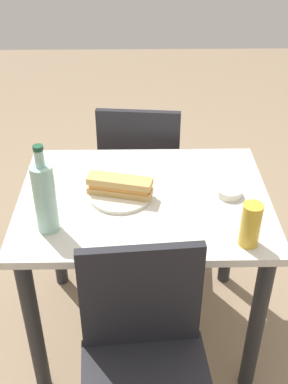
{
  "coord_description": "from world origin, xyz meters",
  "views": [
    {
      "loc": [
        -0.03,
        -1.51,
        1.79
      ],
      "look_at": [
        0.0,
        0.0,
        0.76
      ],
      "focal_mm": 45.39,
      "sensor_mm": 36.0,
      "label": 1
    }
  ],
  "objects_px": {
    "dining_table": "(144,225)",
    "plate_near": "(120,195)",
    "water_bottle": "(45,197)",
    "olive_bowl": "(229,192)",
    "baguette_sandwich_near": "(120,186)",
    "knife_near": "(121,185)",
    "chair_far": "(140,170)",
    "chair_near": "(144,360)",
    "beer_glass": "(251,225)"
  },
  "relations": [
    {
      "from": "dining_table",
      "to": "plate_near",
      "type": "bearing_deg",
      "value": -178.65
    },
    {
      "from": "water_bottle",
      "to": "olive_bowl",
      "type": "xyz_separation_m",
      "value": [
        0.66,
        0.19,
        -0.12
      ]
    },
    {
      "from": "plate_near",
      "to": "dining_table",
      "type": "bearing_deg",
      "value": 1.35
    },
    {
      "from": "baguette_sandwich_near",
      "to": "knife_near",
      "type": "distance_m",
      "value": 0.06
    },
    {
      "from": "olive_bowl",
      "to": "chair_far",
      "type": "bearing_deg",
      "value": 120.88
    },
    {
      "from": "baguette_sandwich_near",
      "to": "olive_bowl",
      "type": "height_order",
      "value": "baguette_sandwich_near"
    },
    {
      "from": "dining_table",
      "to": "chair_near",
      "type": "distance_m",
      "value": 0.57
    },
    {
      "from": "chair_far",
      "to": "chair_near",
      "type": "xyz_separation_m",
      "value": [
        -0.0,
        -1.12,
        0.0
      ]
    },
    {
      "from": "chair_near",
      "to": "olive_bowl",
      "type": "relative_size",
      "value": 9.26
    },
    {
      "from": "chair_near",
      "to": "chair_far",
      "type": "bearing_deg",
      "value": 89.97
    },
    {
      "from": "water_bottle",
      "to": "beer_glass",
      "type": "distance_m",
      "value": 0.68
    },
    {
      "from": "chair_near",
      "to": "olive_bowl",
      "type": "distance_m",
      "value": 0.7
    },
    {
      "from": "baguette_sandwich_near",
      "to": "knife_near",
      "type": "xyz_separation_m",
      "value": [
        0.0,
        0.05,
        -0.03
      ]
    },
    {
      "from": "olive_bowl",
      "to": "plate_near",
      "type": "bearing_deg",
      "value": -179.36
    },
    {
      "from": "beer_glass",
      "to": "plate_near",
      "type": "bearing_deg",
      "value": 147.31
    },
    {
      "from": "chair_far",
      "to": "water_bottle",
      "type": "height_order",
      "value": "water_bottle"
    },
    {
      "from": "chair_far",
      "to": "plate_near",
      "type": "relative_size",
      "value": 3.7
    },
    {
      "from": "knife_near",
      "to": "olive_bowl",
      "type": "xyz_separation_m",
      "value": [
        0.41,
        -0.05,
        -0.0
      ]
    },
    {
      "from": "beer_glass",
      "to": "olive_bowl",
      "type": "relative_size",
      "value": 1.66
    },
    {
      "from": "baguette_sandwich_near",
      "to": "olive_bowl",
      "type": "xyz_separation_m",
      "value": [
        0.41,
        0.0,
        -0.03
      ]
    },
    {
      "from": "dining_table",
      "to": "chair_far",
      "type": "height_order",
      "value": "chair_far"
    },
    {
      "from": "beer_glass",
      "to": "olive_bowl",
      "type": "distance_m",
      "value": 0.29
    },
    {
      "from": "dining_table",
      "to": "chair_near",
      "type": "relative_size",
      "value": 1.08
    },
    {
      "from": "plate_near",
      "to": "water_bottle",
      "type": "relative_size",
      "value": 0.72
    },
    {
      "from": "baguette_sandwich_near",
      "to": "chair_far",
      "type": "bearing_deg",
      "value": 81.71
    },
    {
      "from": "plate_near",
      "to": "knife_near",
      "type": "bearing_deg",
      "value": 88.35
    },
    {
      "from": "baguette_sandwich_near",
      "to": "olive_bowl",
      "type": "distance_m",
      "value": 0.42
    },
    {
      "from": "chair_far",
      "to": "chair_near",
      "type": "bearing_deg",
      "value": -90.03
    },
    {
      "from": "water_bottle",
      "to": "chair_near",
      "type": "bearing_deg",
      "value": -48.83
    },
    {
      "from": "baguette_sandwich_near",
      "to": "beer_glass",
      "type": "height_order",
      "value": "beer_glass"
    },
    {
      "from": "water_bottle",
      "to": "knife_near",
      "type": "bearing_deg",
      "value": 44.51
    },
    {
      "from": "chair_far",
      "to": "baguette_sandwich_near",
      "type": "height_order",
      "value": "chair_far"
    },
    {
      "from": "plate_near",
      "to": "knife_near",
      "type": "distance_m",
      "value": 0.05
    },
    {
      "from": "plate_near",
      "to": "water_bottle",
      "type": "xyz_separation_m",
      "value": [
        -0.24,
        -0.19,
        0.13
      ]
    },
    {
      "from": "chair_near",
      "to": "water_bottle",
      "type": "xyz_separation_m",
      "value": [
        -0.32,
        0.37,
        0.36
      ]
    },
    {
      "from": "dining_table",
      "to": "chair_far",
      "type": "bearing_deg",
      "value": 90.86
    },
    {
      "from": "dining_table",
      "to": "plate_near",
      "type": "xyz_separation_m",
      "value": [
        -0.09,
        -0.0,
        0.14
      ]
    },
    {
      "from": "knife_near",
      "to": "plate_near",
      "type": "bearing_deg",
      "value": -91.65
    },
    {
      "from": "water_bottle",
      "to": "olive_bowl",
      "type": "relative_size",
      "value": 3.45
    },
    {
      "from": "olive_bowl",
      "to": "water_bottle",
      "type": "bearing_deg",
      "value": -163.67
    },
    {
      "from": "plate_near",
      "to": "beer_glass",
      "type": "relative_size",
      "value": 1.51
    },
    {
      "from": "dining_table",
      "to": "beer_glass",
      "type": "distance_m",
      "value": 0.49
    },
    {
      "from": "plate_near",
      "to": "olive_bowl",
      "type": "distance_m",
      "value": 0.41
    },
    {
      "from": "dining_table",
      "to": "olive_bowl",
      "type": "xyz_separation_m",
      "value": [
        0.32,
        0.0,
        0.15
      ]
    },
    {
      "from": "beer_glass",
      "to": "olive_bowl",
      "type": "height_order",
      "value": "beer_glass"
    },
    {
      "from": "water_bottle",
      "to": "beer_glass",
      "type": "bearing_deg",
      "value": -7.55
    },
    {
      "from": "chair_far",
      "to": "beer_glass",
      "type": "relative_size",
      "value": 5.58
    },
    {
      "from": "beer_glass",
      "to": "water_bottle",
      "type": "bearing_deg",
      "value": 172.45
    },
    {
      "from": "baguette_sandwich_near",
      "to": "knife_near",
      "type": "relative_size",
      "value": 1.4
    },
    {
      "from": "knife_near",
      "to": "beer_glass",
      "type": "bearing_deg",
      "value": -37.36
    }
  ]
}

